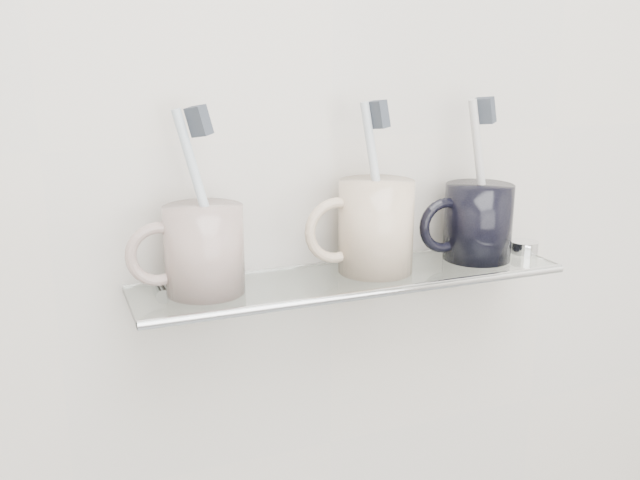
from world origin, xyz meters
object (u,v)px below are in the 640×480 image
mug_left (204,250)px  mug_center (376,226)px  shelf_glass (352,278)px  mug_right (478,222)px

mug_left → mug_center: 0.20m
mug_center → shelf_glass: bearing=170.9°
shelf_glass → mug_center: mug_center is taller
shelf_glass → mug_right: mug_right is taller
shelf_glass → mug_left: size_ratio=5.34×
mug_right → mug_left: bearing=-173.2°
mug_left → shelf_glass: bearing=18.6°
mug_center → mug_right: bearing=-18.1°
shelf_glass → mug_center: (0.03, 0.00, 0.06)m
mug_center → mug_left: bearing=161.9°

